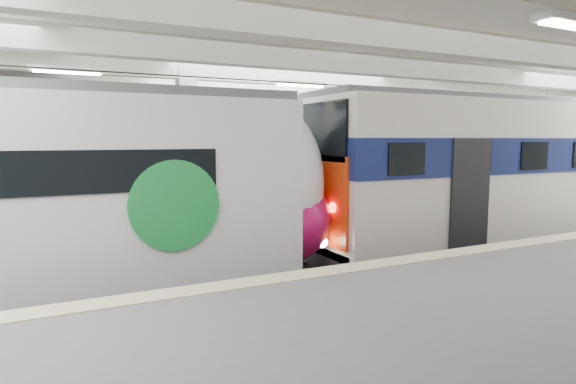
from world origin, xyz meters
TOP-DOWN VIEW (x-y plane):
  - station_hall at (0.00, -1.74)m, footprint 36.00×24.00m
  - modern_emu at (-6.68, -0.00)m, footprint 13.57×2.80m
  - older_rer at (6.37, 0.00)m, footprint 13.97×3.08m
  - far_train at (-4.73, 5.50)m, footprint 14.94×3.57m

SIDE VIEW (x-z plane):
  - modern_emu at x=-6.68m, z-range -0.03..4.35m
  - older_rer at x=6.37m, z-range 0.11..4.70m
  - far_train at x=-4.73m, z-range 0.08..4.78m
  - station_hall at x=0.00m, z-range 0.37..6.12m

